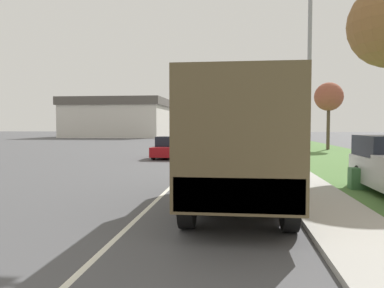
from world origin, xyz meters
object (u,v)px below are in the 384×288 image
at_px(military_truck, 238,140).
at_px(car_fourth_ahead, 208,136).
at_px(lamp_post, 304,47).
at_px(car_second_ahead, 231,141).
at_px(car_nearest_ahead, 169,148).
at_px(car_third_ahead, 229,138).

distance_m(military_truck, car_fourth_ahead, 41.80).
xyz_separation_m(car_fourth_ahead, lamp_post, (6.14, -37.57, 4.20)).
height_order(car_second_ahead, lamp_post, lamp_post).
relative_size(car_nearest_ahead, car_second_ahead, 0.99).
xyz_separation_m(car_third_ahead, lamp_post, (3.10, -27.92, 4.18)).
relative_size(car_nearest_ahead, car_third_ahead, 0.94).
relative_size(military_truck, car_second_ahead, 1.75).
bearing_deg(car_nearest_ahead, military_truck, -73.17).
bearing_deg(car_nearest_ahead, car_third_ahead, 78.61).
bearing_deg(lamp_post, car_third_ahead, 96.33).
bearing_deg(car_third_ahead, lamp_post, -83.67).
bearing_deg(car_third_ahead, military_truck, -88.60).
distance_m(military_truck, car_third_ahead, 32.00).
xyz_separation_m(military_truck, lamp_post, (2.31, 4.05, 3.13)).
bearing_deg(car_fourth_ahead, car_nearest_ahead, -91.07).
relative_size(car_nearest_ahead, car_fourth_ahead, 0.88).
height_order(military_truck, lamp_post, lamp_post).
relative_size(car_second_ahead, car_fourth_ahead, 0.89).
xyz_separation_m(military_truck, car_fourth_ahead, (-3.83, 41.61, -1.08)).
distance_m(car_fourth_ahead, lamp_post, 38.30).
height_order(military_truck, car_fourth_ahead, military_truck).
xyz_separation_m(military_truck, car_second_ahead, (-0.50, 24.26, -0.99)).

